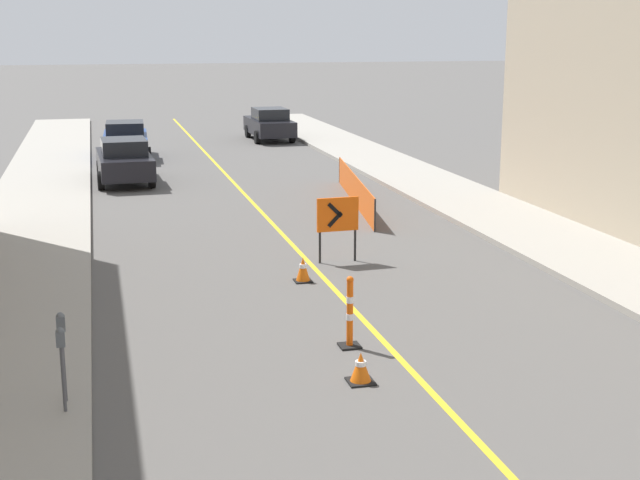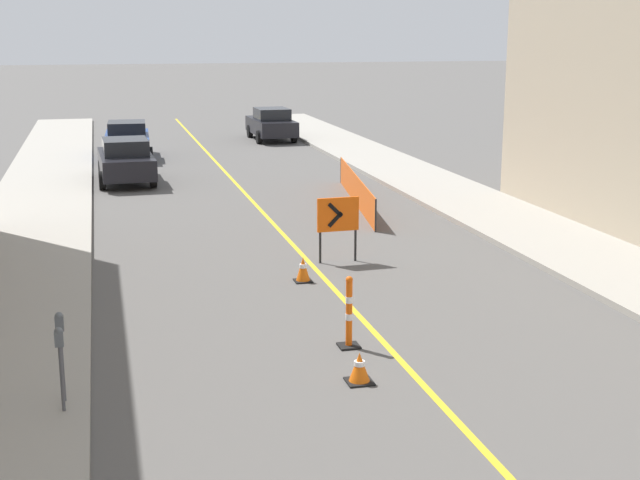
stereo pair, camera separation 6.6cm
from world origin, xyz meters
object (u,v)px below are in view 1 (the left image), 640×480
parked_car_curb_near (124,161)px  parked_car_curb_far (270,124)px  parking_meter_far_curb (61,352)px  delineator_post_rear (350,316)px  parked_car_curb_mid (125,140)px  traffic_cone_fourth (303,270)px  parking_meter_near_curb (62,339)px  arrow_barricade_primary (338,217)px  traffic_cone_third (361,368)px

parked_car_curb_near → parked_car_curb_far: (7.42, 11.15, 0.00)m
parking_meter_far_curb → parked_car_curb_far: bearing=74.0°
delineator_post_rear → parked_car_curb_mid: (-2.84, 24.43, 0.25)m
parked_car_curb_near → parked_car_curb_mid: bearing=85.6°
traffic_cone_fourth → parking_meter_near_curb: bearing=-130.1°
arrow_barricade_primary → parking_meter_near_curb: (-5.99, -7.15, 0.00)m
parked_car_curb_far → parking_meter_near_curb: (-8.99, -30.91, 0.28)m
parked_car_curb_mid → parking_meter_near_curb: bearing=-91.5°
traffic_cone_third → parked_car_curb_far: size_ratio=0.11×
traffic_cone_third → parking_meter_near_curb: size_ratio=0.37×
arrow_barricade_primary → parked_car_curb_near: bearing=106.3°
parking_meter_near_curb → parking_meter_far_curb: size_ratio=1.08×
traffic_cone_fourth → parked_car_curb_near: 14.42m
traffic_cone_third → delineator_post_rear: (0.27, 1.57, 0.31)m
traffic_cone_third → parked_car_curb_mid: 26.14m
traffic_cone_third → arrow_barricade_primary: 7.41m
parked_car_curb_mid → parking_meter_far_curb: 26.39m
traffic_cone_third → parking_meter_far_curb: parking_meter_far_curb is taller
arrow_barricade_primary → parked_car_curb_mid: size_ratio=0.35×
delineator_post_rear → traffic_cone_third: bearing=-99.9°
traffic_cone_fourth → parked_car_curb_far: parked_car_curb_far is taller
parked_car_curb_far → parking_meter_near_curb: bearing=-107.4°
traffic_cone_third → parked_car_curb_near: bearing=98.2°
traffic_cone_third → parking_meter_far_curb: 4.48m
traffic_cone_fourth → parking_meter_far_curb: bearing=-128.4°
traffic_cone_fourth → traffic_cone_third: bearing=-94.2°
traffic_cone_fourth → parked_car_curb_mid: (-2.99, 20.25, 0.53)m
traffic_cone_fourth → arrow_barricade_primary: 2.02m
parked_car_curb_near → parking_meter_near_curb: 19.82m
traffic_cone_fourth → arrow_barricade_primary: size_ratio=0.35×
parking_meter_near_curb → parked_car_curb_mid: bearing=86.0°
arrow_barricade_primary → parking_meter_far_curb: arrow_barricade_primary is taller
traffic_cone_fourth → parked_car_curb_far: size_ratio=0.13×
traffic_cone_third → parked_car_curb_near: size_ratio=0.11×
traffic_cone_fourth → delineator_post_rear: bearing=-92.0°
traffic_cone_third → parked_car_curb_far: parked_car_curb_far is taller
traffic_cone_fourth → parking_meter_near_curb: 7.52m
traffic_cone_third → traffic_cone_fourth: size_ratio=0.89×
traffic_cone_third → delineator_post_rear: bearing=80.1°
arrow_barricade_primary → parking_meter_far_curb: (-5.99, -7.51, -0.06)m
traffic_cone_third → traffic_cone_fourth: traffic_cone_fourth is taller
arrow_barricade_primary → parked_car_curb_mid: 19.27m
parking_meter_near_curb → traffic_cone_fourth: bearing=49.9°
traffic_cone_third → parked_car_curb_mid: (-2.57, 26.00, 0.56)m
arrow_barricade_primary → parked_car_curb_mid: parked_car_curb_mid is taller
traffic_cone_third → parked_car_curb_mid: size_ratio=0.11×
traffic_cone_third → parking_meter_near_curb: 4.48m
parked_car_curb_near → parked_car_curb_far: same height
arrow_barricade_primary → delineator_post_rear: bearing=-106.2°
parked_car_curb_mid → traffic_cone_third: bearing=-81.8°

